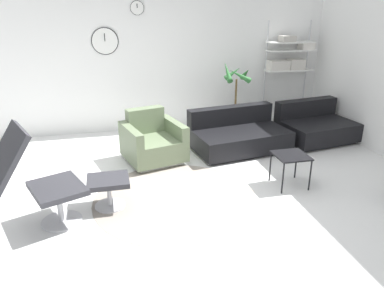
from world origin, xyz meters
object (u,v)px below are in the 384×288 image
at_px(couch_low, 238,136).
at_px(shelf_unit, 290,57).
at_px(potted_plant, 235,106).
at_px(ottoman, 108,186).
at_px(armchair_red, 153,143).
at_px(couch_second, 315,127).
at_px(side_table, 291,158).
at_px(lounge_chair, 10,168).

bearing_deg(couch_low, shelf_unit, -148.44).
xyz_separation_m(potted_plant, shelf_unit, (1.18, 0.35, 0.78)).
xyz_separation_m(ottoman, armchair_red, (0.68, 1.27, 0.01)).
bearing_deg(couch_second, side_table, 41.86).
xyz_separation_m(armchair_red, couch_second, (2.87, 0.26, -0.05)).
bearing_deg(couch_second, potted_plant, -39.29).
xyz_separation_m(lounge_chair, couch_second, (4.47, 1.91, -0.53)).
bearing_deg(shelf_unit, side_table, -115.00).
xyz_separation_m(couch_second, shelf_unit, (-0.04, 1.07, 1.05)).
height_order(ottoman, armchair_red, armchair_red).
xyz_separation_m(ottoman, potted_plant, (2.33, 2.25, 0.23)).
bearing_deg(side_table, lounge_chair, -172.89).
height_order(ottoman, shelf_unit, shelf_unit).
bearing_deg(couch_second, armchair_red, -3.53).
bearing_deg(lounge_chair, side_table, 74.33).
xyz_separation_m(armchair_red, side_table, (1.63, -1.25, 0.11)).
bearing_deg(couch_low, armchair_red, -3.55).
distance_m(lounge_chair, ottoman, 1.11).
relative_size(side_table, potted_plant, 0.33).
height_order(lounge_chair, shelf_unit, shelf_unit).
xyz_separation_m(ottoman, side_table, (2.32, 0.02, 0.12)).
xyz_separation_m(couch_low, side_table, (0.22, -1.37, 0.15)).
relative_size(ottoman, side_table, 1.10).
distance_m(ottoman, couch_second, 3.87).
bearing_deg(lounge_chair, shelf_unit, 101.15).
distance_m(couch_second, potted_plant, 1.45).
distance_m(couch_low, shelf_unit, 2.14).
distance_m(couch_low, side_table, 1.40).
distance_m(lounge_chair, couch_second, 4.89).
xyz_separation_m(lounge_chair, ottoman, (0.91, 0.38, -0.50)).
distance_m(armchair_red, shelf_unit, 3.29).
relative_size(lounge_chair, couch_low, 0.78).
bearing_deg(lounge_chair, couch_second, 90.36).
relative_size(armchair_red, couch_low, 0.62).
bearing_deg(side_table, armchair_red, 142.66).
relative_size(ottoman, couch_second, 0.36).
relative_size(armchair_red, couch_second, 0.76).
bearing_deg(side_table, shelf_unit, 65.00).
height_order(ottoman, side_table, side_table).
xyz_separation_m(lounge_chair, potted_plant, (3.25, 2.63, -0.27)).
bearing_deg(ottoman, couch_low, 33.61).
xyz_separation_m(lounge_chair, side_table, (3.23, 0.40, -0.38)).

